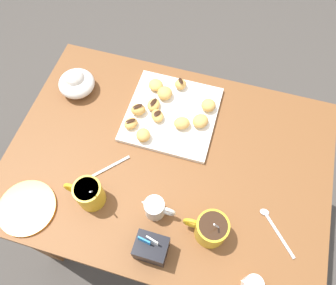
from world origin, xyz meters
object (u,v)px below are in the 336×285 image
at_px(dining_table, 168,175).
at_px(beignet_6, 143,135).
at_px(beignet_0, 157,116).
at_px(saucer_orange_left, 27,208).
at_px(beignet_1, 138,110).
at_px(cream_pitcher_white, 155,208).
at_px(sugar_caddy, 151,248).
at_px(ice_cream_bowl, 76,82).
at_px(beignet_2, 156,85).
at_px(coffee_mug_mustard_right, 89,193).
at_px(beignet_8, 208,105).
at_px(beignet_10, 200,121).
at_px(beignet_4, 181,84).
at_px(beignet_5, 165,93).
at_px(beignet_7, 154,105).
at_px(beignet_9, 182,123).
at_px(pastry_plate_square, 172,114).
at_px(beignet_3, 131,123).
at_px(chocolate_sauce_pitcher, 253,285).
at_px(coffee_mug_mustard_left, 211,229).

height_order(dining_table, beignet_6, beignet_6).
distance_m(dining_table, beignet_0, 0.22).
bearing_deg(saucer_orange_left, beignet_1, -117.92).
bearing_deg(cream_pitcher_white, sugar_caddy, 101.93).
xyz_separation_m(ice_cream_bowl, beignet_0, (-0.32, 0.05, -0.01)).
bearing_deg(saucer_orange_left, beignet_2, -114.68).
bearing_deg(ice_cream_bowl, coffee_mug_mustard_right, 118.72).
distance_m(beignet_8, beignet_10, 0.07).
height_order(sugar_caddy, beignet_8, sugar_caddy).
bearing_deg(cream_pitcher_white, saucer_orange_left, 14.67).
xyz_separation_m(cream_pitcher_white, beignet_10, (-0.06, -0.33, -0.00)).
bearing_deg(cream_pitcher_white, beignet_4, -84.04).
relative_size(saucer_orange_left, beignet_6, 3.56).
distance_m(cream_pitcher_white, beignet_10, 0.34).
bearing_deg(coffee_mug_mustard_right, beignet_5, -104.63).
xyz_separation_m(beignet_7, beignet_9, (-0.11, 0.05, 0.00)).
xyz_separation_m(pastry_plate_square, sugar_caddy, (-0.07, 0.46, 0.03)).
height_order(beignet_2, beignet_3, same).
relative_size(chocolate_sauce_pitcher, beignet_10, 1.66).
bearing_deg(saucer_orange_left, beignet_0, -125.12).
relative_size(beignet_0, beignet_9, 0.97).
bearing_deg(cream_pitcher_white, beignet_3, -57.24).
height_order(beignet_2, beignet_8, beignet_8).
height_order(dining_table, beignet_1, beignet_1).
bearing_deg(sugar_caddy, beignet_5, -77.54).
distance_m(coffee_mug_mustard_left, beignet_4, 0.53).
xyz_separation_m(ice_cream_bowl, beignet_9, (-0.41, 0.05, -0.01)).
bearing_deg(coffee_mug_mustard_right, chocolate_sauce_pitcher, 167.93).
height_order(beignet_0, beignet_5, beignet_5).
distance_m(coffee_mug_mustard_left, beignet_0, 0.42).
bearing_deg(beignet_3, beignet_6, 148.83).
distance_m(cream_pitcher_white, beignet_1, 0.35).
xyz_separation_m(ice_cream_bowl, beignet_4, (-0.36, -0.10, -0.01)).
xyz_separation_m(coffee_mug_mustard_left, ice_cream_bowl, (0.58, -0.38, -0.01)).
bearing_deg(beignet_10, chocolate_sauce_pitcher, 119.24).
relative_size(coffee_mug_mustard_right, beignet_8, 2.85).
height_order(pastry_plate_square, beignet_2, beignet_2).
bearing_deg(saucer_orange_left, beignet_4, -120.51).
height_order(beignet_3, beignet_9, beignet_9).
bearing_deg(chocolate_sauce_pitcher, ice_cream_bowl, -33.99).
distance_m(pastry_plate_square, coffee_mug_mustard_right, 0.40).
relative_size(coffee_mug_mustard_left, beignet_8, 2.71).
bearing_deg(beignet_3, beignet_10, -161.98).
distance_m(ice_cream_bowl, beignet_4, 0.37).
xyz_separation_m(cream_pitcher_white, beignet_7, (0.12, -0.35, -0.01)).
height_order(coffee_mug_mustard_right, saucer_orange_left, coffee_mug_mustard_right).
bearing_deg(beignet_7, beignet_2, -77.88).
relative_size(cream_pitcher_white, sugar_caddy, 0.99).
distance_m(coffee_mug_mustard_right, ice_cream_bowl, 0.43).
height_order(ice_cream_bowl, chocolate_sauce_pitcher, ice_cream_bowl).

